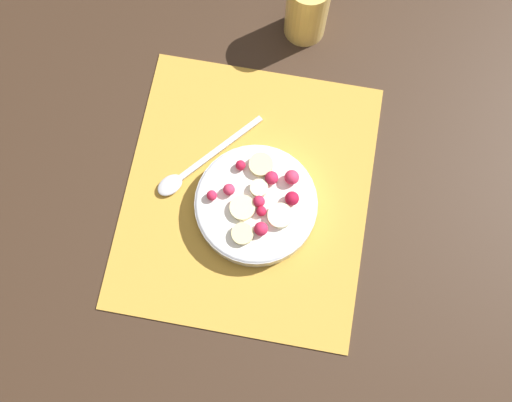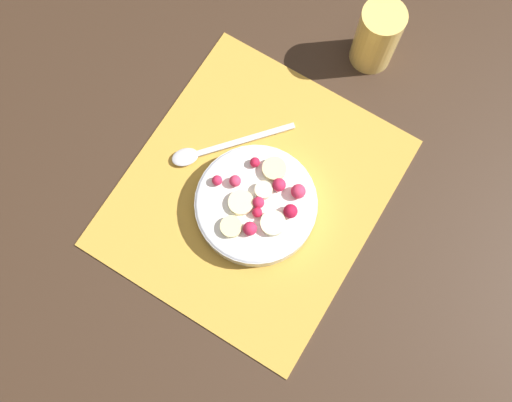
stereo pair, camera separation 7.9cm
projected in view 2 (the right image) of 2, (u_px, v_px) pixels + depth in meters
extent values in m
plane|color=#382619|center=(253.00, 192.00, 0.88)|extent=(3.00, 3.00, 0.00)
cube|color=gold|center=(253.00, 192.00, 0.88)|extent=(0.42, 0.37, 0.01)
cylinder|color=silver|center=(256.00, 205.00, 0.85)|extent=(0.18, 0.18, 0.03)
torus|color=silver|center=(256.00, 203.00, 0.84)|extent=(0.18, 0.18, 0.01)
cylinder|color=white|center=(256.00, 203.00, 0.84)|extent=(0.16, 0.16, 0.00)
cylinder|color=#F4EAB7|center=(273.00, 223.00, 0.82)|extent=(0.05, 0.05, 0.01)
cylinder|color=#F4EAB7|center=(265.00, 188.00, 0.84)|extent=(0.04, 0.04, 0.01)
cylinder|color=beige|center=(239.00, 202.00, 0.83)|extent=(0.04, 0.04, 0.01)
cylinder|color=beige|center=(274.00, 169.00, 0.84)|extent=(0.05, 0.05, 0.01)
cylinder|color=beige|center=(231.00, 227.00, 0.82)|extent=(0.04, 0.04, 0.01)
sphere|color=#D12347|center=(279.00, 185.00, 0.83)|extent=(0.02, 0.02, 0.02)
sphere|color=#B21433|center=(291.00, 211.00, 0.82)|extent=(0.02, 0.02, 0.02)
sphere|color=#D12347|center=(250.00, 229.00, 0.81)|extent=(0.02, 0.02, 0.02)
sphere|color=#DB3356|center=(298.00, 191.00, 0.83)|extent=(0.02, 0.02, 0.02)
sphere|color=#D12347|center=(217.00, 180.00, 0.84)|extent=(0.02, 0.02, 0.02)
sphere|color=#D12347|center=(258.00, 202.00, 0.83)|extent=(0.02, 0.02, 0.02)
sphere|color=#DB3356|center=(235.00, 181.00, 0.84)|extent=(0.02, 0.02, 0.02)
sphere|color=red|center=(257.00, 212.00, 0.82)|extent=(0.01, 0.01, 0.01)
sphere|color=red|center=(255.00, 162.00, 0.84)|extent=(0.02, 0.02, 0.02)
cube|color=silver|center=(246.00, 140.00, 0.89)|extent=(0.13, 0.11, 0.00)
ellipsoid|color=silver|center=(185.00, 157.00, 0.88)|extent=(0.05, 0.05, 0.01)
cylinder|color=#F4CC66|center=(377.00, 37.00, 0.88)|extent=(0.07, 0.07, 0.12)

